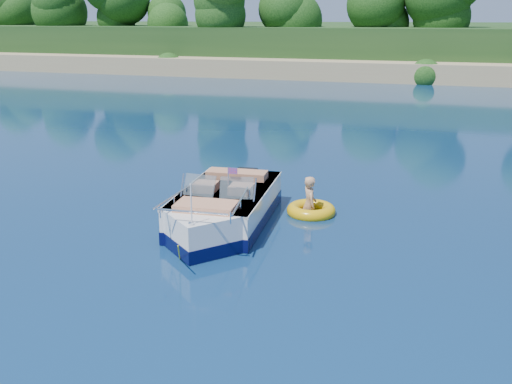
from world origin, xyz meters
The scene contains 6 objects.
ground centered at (0.00, 0.00, 0.00)m, with size 160.00×160.00×0.00m, color #091F3F.
shoreline centered at (0.00, 63.77, 0.98)m, with size 170.00×59.00×6.00m.
treeline centered at (0.04, 41.01, 5.55)m, with size 150.00×7.12×8.19m.
motorboat centered at (-2.51, 1.24, 0.37)m, with size 2.34×5.77×1.92m.
tow_tube centered at (-0.63, 2.78, 0.09)m, with size 1.53×1.53×0.34m.
boy centered at (-0.69, 2.78, 0.00)m, with size 0.58×0.38×1.59m, color tan.
Camera 1 is at (2.18, -11.05, 4.93)m, focal length 40.00 mm.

